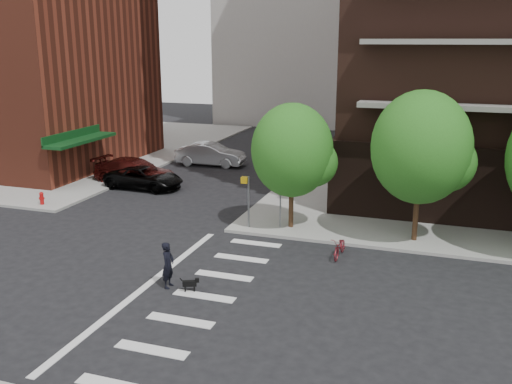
{
  "coord_description": "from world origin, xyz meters",
  "views": [
    {
      "loc": [
        11.08,
        -17.82,
        9.26
      ],
      "look_at": [
        3.0,
        6.0,
        2.5
      ],
      "focal_mm": 40.0,
      "sensor_mm": 36.0,
      "label": 1
    }
  ],
  "objects_px": {
    "scooter": "(340,247)",
    "parked_car_maroon": "(135,171)",
    "fire_hydrant": "(42,198)",
    "parked_car_silver": "(211,154)",
    "dog_walker": "(168,265)",
    "parked_car_black": "(144,178)"
  },
  "relations": [
    {
      "from": "fire_hydrant",
      "to": "scooter",
      "type": "bearing_deg",
      "value": -7.21
    },
    {
      "from": "fire_hydrant",
      "to": "dog_walker",
      "type": "distance_m",
      "value": 14.03
    },
    {
      "from": "parked_car_black",
      "to": "fire_hydrant",
      "type": "bearing_deg",
      "value": 150.69
    },
    {
      "from": "scooter",
      "to": "fire_hydrant",
      "type": "bearing_deg",
      "value": 175.48
    },
    {
      "from": "scooter",
      "to": "parked_car_maroon",
      "type": "bearing_deg",
      "value": 153.04
    },
    {
      "from": "fire_hydrant",
      "to": "scooter",
      "type": "relative_size",
      "value": 0.42
    },
    {
      "from": "fire_hydrant",
      "to": "parked_car_maroon",
      "type": "relative_size",
      "value": 0.13
    },
    {
      "from": "scooter",
      "to": "dog_walker",
      "type": "xyz_separation_m",
      "value": [
        -5.66,
        -5.25,
        0.45
      ]
    },
    {
      "from": "parked_car_black",
      "to": "parked_car_maroon",
      "type": "relative_size",
      "value": 0.88
    },
    {
      "from": "parked_car_maroon",
      "to": "parked_car_black",
      "type": "bearing_deg",
      "value": -122.98
    },
    {
      "from": "dog_walker",
      "to": "parked_car_silver",
      "type": "bearing_deg",
      "value": 16.58
    },
    {
      "from": "fire_hydrant",
      "to": "parked_car_silver",
      "type": "bearing_deg",
      "value": 70.22
    },
    {
      "from": "parked_car_maroon",
      "to": "dog_walker",
      "type": "relative_size",
      "value": 3.17
    },
    {
      "from": "scooter",
      "to": "parked_car_black",
      "type": "bearing_deg",
      "value": 153.8
    },
    {
      "from": "parked_car_maroon",
      "to": "scooter",
      "type": "bearing_deg",
      "value": -114.53
    },
    {
      "from": "scooter",
      "to": "dog_walker",
      "type": "distance_m",
      "value": 7.74
    },
    {
      "from": "parked_car_black",
      "to": "parked_car_silver",
      "type": "distance_m",
      "value": 7.83
    },
    {
      "from": "fire_hydrant",
      "to": "dog_walker",
      "type": "height_order",
      "value": "dog_walker"
    },
    {
      "from": "parked_car_maroon",
      "to": "dog_walker",
      "type": "xyz_separation_m",
      "value": [
        9.57,
        -13.92,
        0.07
      ]
    },
    {
      "from": "parked_car_black",
      "to": "dog_walker",
      "type": "height_order",
      "value": "dog_walker"
    },
    {
      "from": "fire_hydrant",
      "to": "parked_car_silver",
      "type": "relative_size",
      "value": 0.14
    },
    {
      "from": "dog_walker",
      "to": "parked_car_maroon",
      "type": "bearing_deg",
      "value": 32.2
    }
  ]
}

